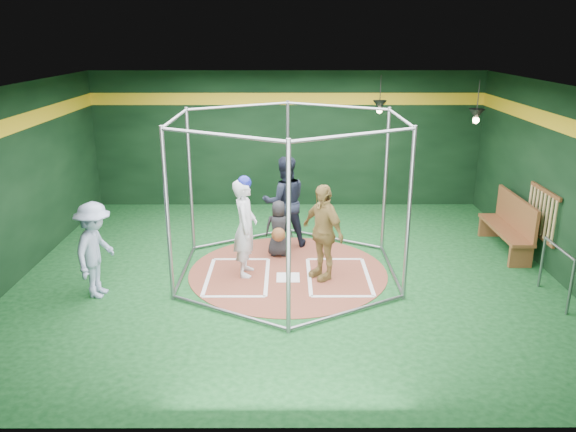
{
  "coord_description": "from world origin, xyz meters",
  "views": [
    {
      "loc": [
        -0.03,
        -9.94,
        4.36
      ],
      "look_at": [
        0.0,
        0.1,
        1.1
      ],
      "focal_mm": 35.0,
      "sensor_mm": 36.0,
      "label": 1
    }
  ],
  "objects_px": {
    "visitor_leopard": "(323,232)",
    "umpire": "(285,202)",
    "batter_figure": "(245,226)",
    "dugout_bench": "(510,224)"
  },
  "relations": [
    {
      "from": "visitor_leopard",
      "to": "umpire",
      "type": "distance_m",
      "value": 1.82
    },
    {
      "from": "visitor_leopard",
      "to": "dugout_bench",
      "type": "distance_m",
      "value": 4.25
    },
    {
      "from": "batter_figure",
      "to": "visitor_leopard",
      "type": "distance_m",
      "value": 1.44
    },
    {
      "from": "batter_figure",
      "to": "visitor_leopard",
      "type": "height_order",
      "value": "batter_figure"
    },
    {
      "from": "batter_figure",
      "to": "umpire",
      "type": "height_order",
      "value": "umpire"
    },
    {
      "from": "dugout_bench",
      "to": "batter_figure",
      "type": "bearing_deg",
      "value": -167.4
    },
    {
      "from": "batter_figure",
      "to": "dugout_bench",
      "type": "bearing_deg",
      "value": 12.6
    },
    {
      "from": "dugout_bench",
      "to": "umpire",
      "type": "bearing_deg",
      "value": 176.26
    },
    {
      "from": "visitor_leopard",
      "to": "umpire",
      "type": "xyz_separation_m",
      "value": [
        -0.7,
        1.68,
        0.08
      ]
    },
    {
      "from": "batter_figure",
      "to": "dugout_bench",
      "type": "xyz_separation_m",
      "value": [
        5.44,
        1.21,
        -0.36
      ]
    }
  ]
}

